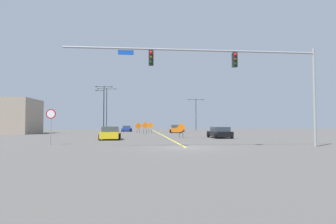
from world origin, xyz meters
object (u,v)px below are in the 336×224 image
(street_lamp_mid_left, at_px, (107,106))
(construction_sign_median_near, at_px, (145,126))
(street_lamp_mid_right, at_px, (196,112))
(construction_sign_right_lane, at_px, (138,126))
(car_red_mid, at_px, (178,129))
(construction_sign_left_lane, at_px, (150,126))
(car_black_passing, at_px, (220,133))
(car_yellow_near, at_px, (110,133))
(street_lamp_near_right, at_px, (104,105))
(car_orange_far, at_px, (176,129))
(traffic_signal_assembly, at_px, (231,68))
(stop_sign, at_px, (51,120))
(construction_sign_left_shoulder, at_px, (181,128))
(car_blue_distant, at_px, (127,129))
(street_lamp_far_right, at_px, (103,109))

(street_lamp_mid_left, distance_m, construction_sign_median_near, 20.96)
(construction_sign_median_near, bearing_deg, street_lamp_mid_right, 63.17)
(construction_sign_right_lane, xyz_separation_m, car_red_mid, (8.55, 8.79, -0.55))
(construction_sign_median_near, bearing_deg, construction_sign_left_lane, 79.74)
(construction_sign_median_near, xyz_separation_m, car_black_passing, (8.67, -13.64, -0.66))
(car_black_passing, distance_m, car_yellow_near, 12.84)
(street_lamp_near_right, height_order, car_black_passing, street_lamp_near_right)
(car_orange_far, bearing_deg, street_lamp_near_right, 164.37)
(street_lamp_near_right, xyz_separation_m, car_yellow_near, (4.10, -26.27, -4.74))
(car_orange_far, height_order, car_yellow_near, car_orange_far)
(traffic_signal_assembly, relative_size, construction_sign_right_lane, 9.55)
(construction_sign_median_near, relative_size, car_yellow_near, 0.52)
(street_lamp_mid_left, bearing_deg, traffic_signal_assembly, -72.45)
(stop_sign, height_order, street_lamp_near_right, street_lamp_near_right)
(construction_sign_median_near, height_order, car_yellow_near, construction_sign_median_near)
(stop_sign, xyz_separation_m, construction_sign_left_shoulder, (12.10, 10.89, -0.88))
(street_lamp_mid_right, distance_m, car_blue_distant, 21.87)
(construction_sign_right_lane, relative_size, construction_sign_median_near, 0.95)
(traffic_signal_assembly, height_order, construction_sign_right_lane, traffic_signal_assembly)
(traffic_signal_assembly, xyz_separation_m, construction_sign_median_near, (-5.82, 26.73, -4.48))
(street_lamp_mid_right, relative_size, construction_sign_median_near, 4.10)
(car_black_passing, relative_size, car_red_mid, 1.09)
(construction_sign_left_shoulder, bearing_deg, stop_sign, -137.99)
(construction_sign_right_lane, distance_m, car_yellow_near, 21.34)
(construction_sign_left_lane, xyz_separation_m, car_black_passing, (7.64, -19.28, -0.66))
(street_lamp_mid_right, height_order, car_yellow_near, street_lamp_mid_right)
(construction_sign_right_lane, bearing_deg, car_yellow_near, -97.55)
(street_lamp_near_right, relative_size, car_red_mid, 2.30)
(construction_sign_left_shoulder, distance_m, car_blue_distant, 29.06)
(street_lamp_far_right, relative_size, construction_sign_right_lane, 4.33)
(street_lamp_mid_left, bearing_deg, car_blue_distant, -32.64)
(construction_sign_left_shoulder, height_order, car_black_passing, construction_sign_left_shoulder)
(construction_sign_left_lane, bearing_deg, car_red_mid, 52.84)
(stop_sign, xyz_separation_m, construction_sign_median_near, (7.88, 23.26, -0.71))
(construction_sign_left_shoulder, relative_size, car_blue_distant, 0.46)
(street_lamp_mid_left, bearing_deg, car_black_passing, -61.94)
(street_lamp_far_right, distance_m, construction_sign_right_lane, 8.82)
(street_lamp_mid_right, height_order, car_blue_distant, street_lamp_mid_right)
(construction_sign_left_shoulder, xyz_separation_m, construction_sign_median_near, (-4.21, 12.37, 0.17))
(traffic_signal_assembly, bearing_deg, car_orange_far, 89.96)
(construction_sign_left_lane, relative_size, car_orange_far, 0.52)
(car_blue_distant, relative_size, car_yellow_near, 1.01)
(street_lamp_mid_right, xyz_separation_m, construction_sign_left_shoulder, (-9.75, -39.98, -3.85))
(car_black_passing, xyz_separation_m, car_orange_far, (-2.83, 20.11, 0.06))
(construction_sign_median_near, bearing_deg, street_lamp_near_right, 127.89)
(traffic_signal_assembly, bearing_deg, stop_sign, 165.79)
(street_lamp_mid_left, xyz_separation_m, car_black_passing, (17.20, -32.26, -5.13))
(construction_sign_right_lane, height_order, car_red_mid, construction_sign_right_lane)
(stop_sign, distance_m, street_lamp_mid_right, 55.44)
(construction_sign_left_lane, xyz_separation_m, car_orange_far, (4.81, 0.83, -0.61))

